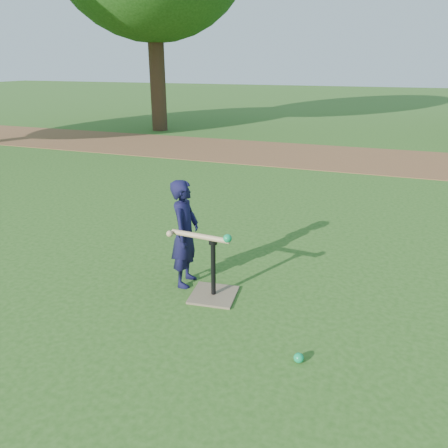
% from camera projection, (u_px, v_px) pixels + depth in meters
% --- Properties ---
extents(ground, '(80.00, 80.00, 0.00)m').
position_uv_depth(ground, '(231.00, 322.00, 3.86)').
color(ground, '#285116').
rests_on(ground, ground).
extents(dirt_strip, '(24.00, 3.00, 0.01)m').
position_uv_depth(dirt_strip, '(334.00, 157.00, 10.45)').
color(dirt_strip, brown).
rests_on(dirt_strip, ground).
extents(child, '(0.31, 0.43, 1.10)m').
position_uv_depth(child, '(185.00, 233.00, 4.36)').
color(child, black).
rests_on(child, ground).
extents(wiffle_ball_ground, '(0.08, 0.08, 0.08)m').
position_uv_depth(wiffle_ball_ground, '(299.00, 358.00, 3.33)').
color(wiffle_ball_ground, '#0C8D4C').
rests_on(wiffle_ball_ground, ground).
extents(batting_tee, '(0.47, 0.47, 0.61)m').
position_uv_depth(batting_tee, '(213.00, 286.00, 4.25)').
color(batting_tee, '#75634A').
rests_on(batting_tee, ground).
extents(swing_action, '(0.65, 0.12, 0.10)m').
position_uv_depth(swing_action, '(203.00, 236.00, 4.07)').
color(swing_action, tan).
rests_on(swing_action, ground).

